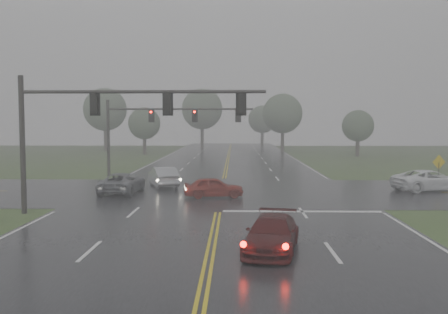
{
  "coord_description": "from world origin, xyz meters",
  "views": [
    {
      "loc": [
        0.89,
        -12.13,
        4.8
      ],
      "look_at": [
        0.28,
        16.0,
        2.84
      ],
      "focal_mm": 40.0,
      "sensor_mm": 36.0,
      "label": 1
    }
  ],
  "objects_px": {
    "sedan_maroon": "(272,252)",
    "sedan_silver": "(163,187)",
    "signal_gantry_near": "(97,117)",
    "pickup_white": "(429,191)",
    "sedan_red": "(214,198)",
    "car_grey": "(122,193)",
    "signal_gantry_far": "(154,123)"
  },
  "relations": [
    {
      "from": "sedan_silver",
      "to": "pickup_white",
      "type": "xyz_separation_m",
      "value": [
        18.97,
        -1.75,
        0.0
      ]
    },
    {
      "from": "sedan_maroon",
      "to": "car_grey",
      "type": "distance_m",
      "value": 17.53
    },
    {
      "from": "sedan_silver",
      "to": "pickup_white",
      "type": "distance_m",
      "value": 19.05
    },
    {
      "from": "sedan_red",
      "to": "pickup_white",
      "type": "xyz_separation_m",
      "value": [
        14.98,
        3.44,
        0.0
      ]
    },
    {
      "from": "car_grey",
      "to": "pickup_white",
      "type": "height_order",
      "value": "pickup_white"
    },
    {
      "from": "sedan_maroon",
      "to": "sedan_silver",
      "type": "distance_m",
      "value": 19.64
    },
    {
      "from": "sedan_silver",
      "to": "signal_gantry_near",
      "type": "distance_m",
      "value": 12.21
    },
    {
      "from": "signal_gantry_near",
      "to": "signal_gantry_far",
      "type": "distance_m",
      "value": 17.69
    },
    {
      "from": "pickup_white",
      "to": "signal_gantry_far",
      "type": "height_order",
      "value": "signal_gantry_far"
    },
    {
      "from": "pickup_white",
      "to": "signal_gantry_near",
      "type": "height_order",
      "value": "signal_gantry_near"
    },
    {
      "from": "sedan_maroon",
      "to": "sedan_silver",
      "type": "height_order",
      "value": "sedan_silver"
    },
    {
      "from": "sedan_silver",
      "to": "signal_gantry_near",
      "type": "height_order",
      "value": "signal_gantry_near"
    },
    {
      "from": "pickup_white",
      "to": "car_grey",
      "type": "bearing_deg",
      "value": 77.63
    },
    {
      "from": "signal_gantry_far",
      "to": "signal_gantry_near",
      "type": "bearing_deg",
      "value": -90.2
    },
    {
      "from": "signal_gantry_near",
      "to": "pickup_white",
      "type": "bearing_deg",
      "value": 23.87
    },
    {
      "from": "sedan_red",
      "to": "sedan_silver",
      "type": "xyz_separation_m",
      "value": [
        -3.98,
        5.19,
        0.0
      ]
    },
    {
      "from": "sedan_red",
      "to": "signal_gantry_far",
      "type": "distance_m",
      "value": 14.07
    },
    {
      "from": "sedan_silver",
      "to": "car_grey",
      "type": "height_order",
      "value": "sedan_silver"
    },
    {
      "from": "sedan_silver",
      "to": "signal_gantry_far",
      "type": "relative_size",
      "value": 0.35
    },
    {
      "from": "sedan_red",
      "to": "sedan_silver",
      "type": "distance_m",
      "value": 6.54
    },
    {
      "from": "signal_gantry_near",
      "to": "car_grey",
      "type": "bearing_deg",
      "value": 93.35
    },
    {
      "from": "sedan_red",
      "to": "signal_gantry_near",
      "type": "height_order",
      "value": "signal_gantry_near"
    },
    {
      "from": "sedan_maroon",
      "to": "pickup_white",
      "type": "xyz_separation_m",
      "value": [
        12.26,
        16.71,
        0.0
      ]
    },
    {
      "from": "car_grey",
      "to": "pickup_white",
      "type": "bearing_deg",
      "value": -172.21
    },
    {
      "from": "sedan_maroon",
      "to": "sedan_red",
      "type": "distance_m",
      "value": 13.55
    },
    {
      "from": "car_grey",
      "to": "sedan_maroon",
      "type": "bearing_deg",
      "value": 124.15
    },
    {
      "from": "pickup_white",
      "to": "sedan_red",
      "type": "bearing_deg",
      "value": 86.08
    },
    {
      "from": "sedan_maroon",
      "to": "signal_gantry_near",
      "type": "bearing_deg",
      "value": 149.72
    },
    {
      "from": "sedan_red",
      "to": "signal_gantry_far",
      "type": "bearing_deg",
      "value": 17.49
    },
    {
      "from": "signal_gantry_far",
      "to": "car_grey",
      "type": "bearing_deg",
      "value": -92.84
    },
    {
      "from": "sedan_maroon",
      "to": "car_grey",
      "type": "relative_size",
      "value": 0.9
    },
    {
      "from": "sedan_maroon",
      "to": "pickup_white",
      "type": "height_order",
      "value": "pickup_white"
    }
  ]
}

